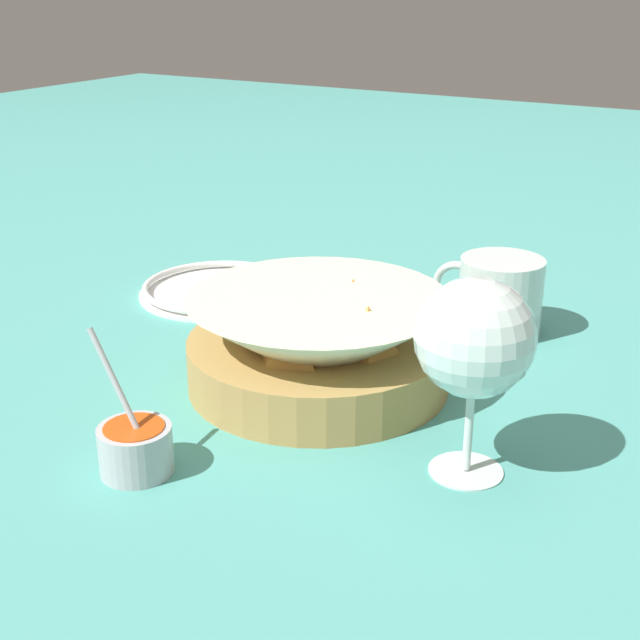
# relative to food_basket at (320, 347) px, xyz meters

# --- Properties ---
(ground_plane) EXTENTS (4.00, 4.00, 0.00)m
(ground_plane) POSITION_rel_food_basket_xyz_m (0.00, -0.01, -0.04)
(ground_plane) COLOR teal
(food_basket) EXTENTS (0.25, 0.25, 0.10)m
(food_basket) POSITION_rel_food_basket_xyz_m (0.00, 0.00, 0.00)
(food_basket) COLOR #B2894C
(food_basket) RESTS_ON ground_plane
(sauce_cup) EXTENTS (0.07, 0.06, 0.12)m
(sauce_cup) POSITION_rel_food_basket_xyz_m (0.04, 0.22, -0.02)
(sauce_cup) COLOR #B7B7BC
(sauce_cup) RESTS_ON ground_plane
(wine_glass) EXTENTS (0.09, 0.09, 0.17)m
(wine_glass) POSITION_rel_food_basket_xyz_m (-0.19, 0.08, 0.07)
(wine_glass) COLOR silver
(wine_glass) RESTS_ON ground_plane
(beer_mug) EXTENTS (0.13, 0.09, 0.09)m
(beer_mug) POSITION_rel_food_basket_xyz_m (-0.10, -0.22, -0.00)
(beer_mug) COLOR silver
(beer_mug) RESTS_ON ground_plane
(side_plate) EXTENTS (0.20, 0.20, 0.01)m
(side_plate) POSITION_rel_food_basket_xyz_m (0.24, -0.16, -0.03)
(side_plate) COLOR white
(side_plate) RESTS_ON ground_plane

